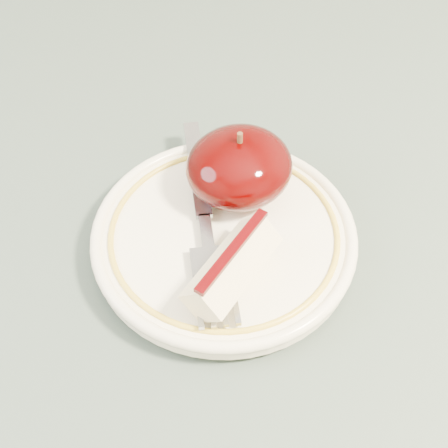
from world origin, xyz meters
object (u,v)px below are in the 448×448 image
table (154,347)px  fork (204,218)px  plate (224,236)px  apple_half (239,167)px

table → fork: size_ratio=4.98×
plate → fork: (-0.01, 0.02, 0.01)m
table → apple_half: size_ratio=11.41×
plate → fork: bearing=112.9°
table → fork: (0.06, 0.01, 0.11)m
table → plate: size_ratio=4.73×
table → plate: (0.07, -0.00, 0.10)m
apple_half → fork: 0.05m
plate → apple_half: size_ratio=2.41×
plate → fork: 0.02m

